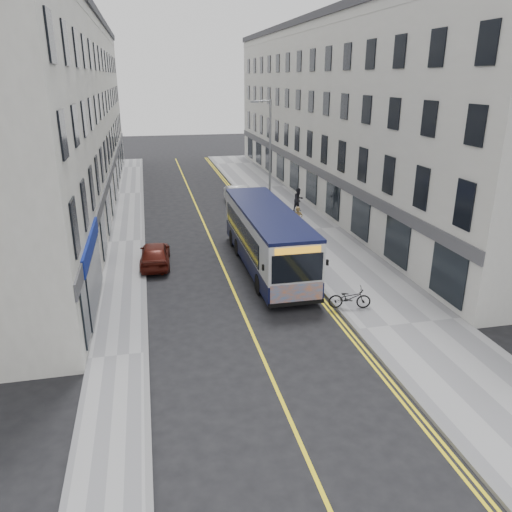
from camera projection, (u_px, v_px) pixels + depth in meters
name	position (u px, v px, depth m)	size (l,w,h in m)	color
ground	(250.00, 328.00, 19.59)	(140.00, 140.00, 0.00)	black
pavement_east	(307.00, 230.00, 31.86)	(4.50, 64.00, 0.12)	gray
pavement_west	(126.00, 242.00, 29.59)	(2.00, 64.00, 0.12)	gray
kerb_east	(273.00, 232.00, 31.41)	(0.18, 64.00, 0.13)	slate
kerb_west	(143.00, 241.00, 29.79)	(0.18, 64.00, 0.13)	slate
road_centre_line	(210.00, 237.00, 30.62)	(0.12, 64.00, 0.01)	yellow
road_dbl_yellow_inner	(266.00, 234.00, 31.34)	(0.10, 64.00, 0.01)	yellow
road_dbl_yellow_outer	(269.00, 233.00, 31.38)	(0.10, 64.00, 0.01)	yellow
terrace_east	(339.00, 115.00, 39.01)	(6.00, 46.00, 13.00)	silver
terrace_west	(63.00, 119.00, 34.87)	(6.00, 46.00, 13.00)	silver
streetlamp	(269.00, 158.00, 31.81)	(1.32, 0.18, 8.00)	gray
city_bus	(267.00, 236.00, 25.20)	(2.48, 10.62, 3.09)	#0B0F33
bicycle	(350.00, 298.00, 20.83)	(0.62, 1.76, 0.93)	black
pedestrian_near	(298.00, 220.00, 30.88)	(0.60, 0.39, 1.64)	olive
pedestrian_far	(298.00, 200.00, 35.86)	(0.82, 0.64, 1.68)	black
car_white	(238.00, 196.00, 38.14)	(1.45, 4.16, 1.37)	white
car_maroon	(155.00, 254.00, 25.84)	(1.52, 3.77, 1.28)	#4E140D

